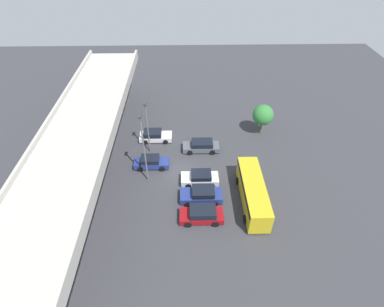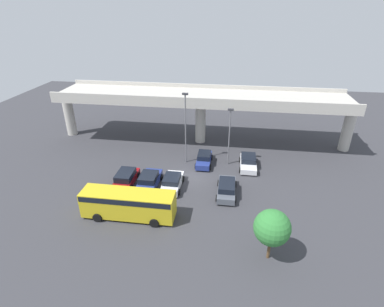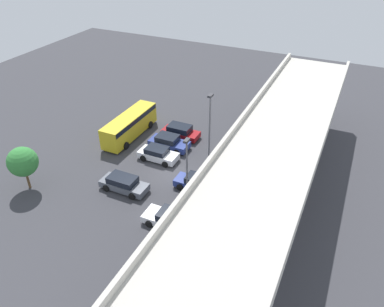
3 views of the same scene
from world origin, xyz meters
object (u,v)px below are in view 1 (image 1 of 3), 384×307
Objects in this scene: parked_car_2 at (200,178)px; lamp_post_near_aisle at (147,124)px; parked_car_1 at (202,195)px; parked_car_4 at (201,146)px; parked_car_0 at (202,214)px; tree_front_left at (263,115)px; parked_car_5 at (155,136)px; shuttle_bus at (253,191)px; parked_car_3 at (151,162)px; lamp_post_mid_lot at (144,145)px.

lamp_post_near_aisle is at bearing -42.90° from parked_car_2.
parked_car_4 is at bearing -92.37° from parked_car_1.
parked_car_1 is (2.74, -0.10, -0.01)m from parked_car_0.
tree_front_left is at bearing -156.91° from parked_car_4.
shuttle_bus is (-11.61, -11.50, 0.94)m from parked_car_5.
parked_car_3 is 5.16m from lamp_post_mid_lot.
shuttle_bus is (-6.04, -11.55, 0.91)m from parked_car_3.
parked_car_4 is 0.53× the size of lamp_post_mid_lot.
parked_car_2 is 0.91× the size of parked_car_4.
parked_car_1 is 0.63× the size of lamp_post_near_aisle.
lamp_post_mid_lot reaches higher than parked_car_4.
parked_car_2 is at bearing -94.92° from lamp_post_mid_lot.
lamp_post_mid_lot is 17.96m from tree_front_left.
parked_car_3 is (5.58, 6.04, -0.03)m from parked_car_1.
tree_front_left is at bearing -121.07° from parked_car_0.
lamp_post_near_aisle is at bearing 2.04° from lamp_post_mid_lot.
parked_car_1 is at bearing 91.22° from parked_car_2.
parked_car_4 is 6.81m from parked_car_5.
parked_car_2 is at bearing -132.90° from lamp_post_near_aisle.
parked_car_3 reaches higher than parked_car_4.
lamp_post_mid_lot is at bearing -92.01° from parked_car_5.
parked_car_1 reaches higher than parked_car_0.
parked_car_4 is 7.74m from lamp_post_near_aisle.
parked_car_3 is 0.90× the size of parked_car_4.
parked_car_3 is at bearing -54.48° from parked_car_0.
parked_car_1 is 1.06× the size of parked_car_2.
parked_car_3 is at bearing 25.92° from parked_car_4.
parked_car_1 is at bearing -61.78° from parked_car_5.
tree_front_left is (12.38, -9.01, 2.34)m from parked_car_1.
lamp_post_mid_lot is at bearing 121.06° from tree_front_left.
parked_car_1 is 8.22m from parked_car_3.
parked_car_0 is 0.51× the size of shuttle_bus.
parked_car_4 is at bearing -89.21° from lamp_post_near_aisle.
parked_car_0 is at bearing -150.72° from lamp_post_near_aisle.
parked_car_0 is 6.12m from shuttle_bus.
parked_car_4 is at bearing -93.94° from parked_car_2.
shuttle_bus is at bearing -157.85° from parked_car_0.
shuttle_bus reaches higher than parked_car_0.
parked_car_0 is 1.02× the size of parked_car_5.
parked_car_4 is (11.43, -0.46, -0.03)m from parked_car_0.
tree_front_left reaches higher than parked_car_3.
parked_car_2 is at bearing -119.13° from shuttle_bus.
shuttle_bus is (-3.10, -5.57, 0.91)m from parked_car_2.
shuttle_bus is at bearing 175.26° from parked_car_1.
tree_front_left is (1.22, -14.99, 2.40)m from parked_car_5.
lamp_post_near_aisle is at bearing -53.07° from parked_car_1.
shuttle_bus is at bearing -107.16° from lamp_post_mid_lot.
parked_car_3 is at bearing -172.13° from lamp_post_near_aisle.
parked_car_5 is 15.23m from tree_front_left.
lamp_post_near_aisle is 0.81× the size of lamp_post_mid_lot.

